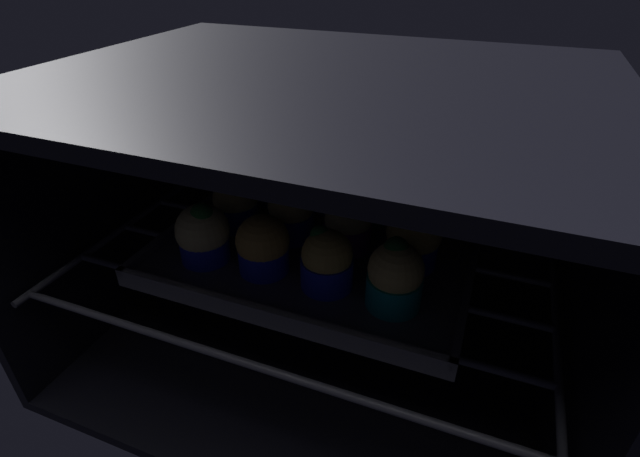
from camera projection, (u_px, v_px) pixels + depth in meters
The scene contains 15 objects.
oven_cavity at pixel (332, 214), 59.99cm from camera, with size 59.00×47.00×37.00cm.
oven_rack at pixel (320, 253), 58.43cm from camera, with size 54.80×42.00×0.80cm.
baking_tray at pixel (320, 246), 57.89cm from camera, with size 36.73×29.24×2.20cm.
muffin_row0_col0 at pixel (203, 234), 53.09cm from camera, with size 6.11×6.11×7.46cm.
muffin_row0_col1 at pixel (263, 246), 51.39cm from camera, with size 5.92×5.92×6.78cm.
muffin_row0_col2 at pixel (327, 261), 48.99cm from camera, with size 5.64×5.64×6.98cm.
muffin_row0_col3 at pixel (395, 276), 46.18cm from camera, with size 5.64×5.64×7.74cm.
muffin_row1_col0 at pixel (236, 204), 59.46cm from camera, with size 5.67×5.67×6.70cm.
muffin_row1_col1 at pixel (291, 212), 57.01cm from camera, with size 5.64×5.64×7.61cm.
muffin_row1_col2 at pixel (348, 225), 55.24cm from camera, with size 5.64×5.64×6.67cm.
muffin_row1_col3 at pixel (413, 238), 52.06cm from camera, with size 6.18×6.18×7.47cm.
muffin_row2_col0 at pixel (263, 177), 65.34cm from camera, with size 5.64×5.64×7.83cm.
muffin_row2_col1 at pixel (314, 185), 63.20cm from camera, with size 5.92×5.92×7.56cm.
muffin_row2_col2 at pixel (369, 196), 60.80cm from camera, with size 5.81×5.81×7.23cm.
muffin_row2_col3 at pixel (425, 205), 58.09cm from camera, with size 6.05×6.05×7.87cm.
Camera 1 is at (17.54, -22.65, 47.10)cm, focal length 26.36 mm.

